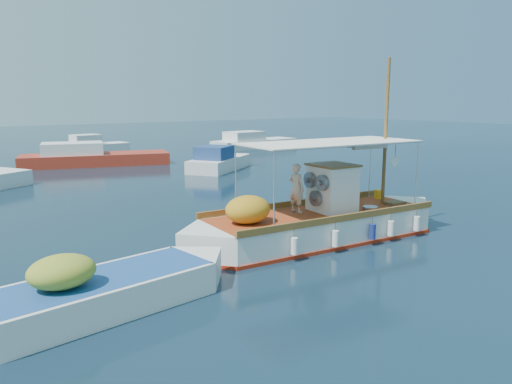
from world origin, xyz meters
TOP-DOWN VIEW (x-y plane):
  - ground at (0.00, 0.00)m, footprint 160.00×160.00m
  - fishing_caique at (0.70, -0.24)m, footprint 9.93×3.30m
  - dinghy at (-6.90, -1.61)m, footprint 6.60×2.50m
  - bg_boat_n at (0.51, 22.60)m, footprint 10.18×5.42m
  - bg_boat_ne at (6.46, 15.49)m, footprint 5.80×4.99m
  - bg_boat_e at (16.46, 25.90)m, footprint 8.60×3.34m
  - bg_boat_far_n at (3.11, 30.20)m, footprint 5.64×2.61m

SIDE VIEW (x-z plane):
  - ground at x=0.00m, z-range 0.00..0.00m
  - dinghy at x=-6.90m, z-range -0.47..1.15m
  - bg_boat_n at x=0.51m, z-range -0.41..1.39m
  - bg_boat_e at x=16.46m, z-range -0.41..1.39m
  - bg_boat_ne at x=6.46m, z-range -0.41..1.39m
  - bg_boat_far_n at x=3.11m, z-range -0.41..1.39m
  - fishing_caique at x=0.70m, z-range -2.51..3.57m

